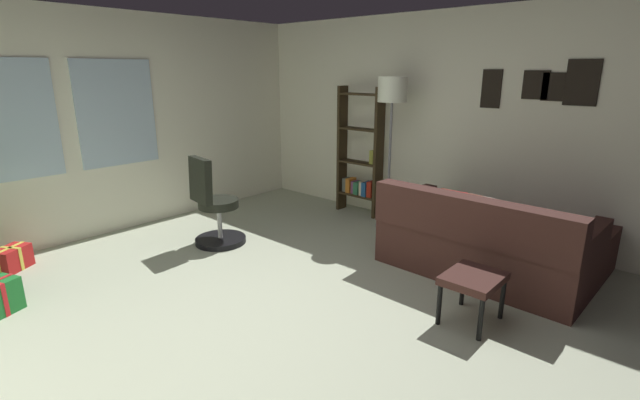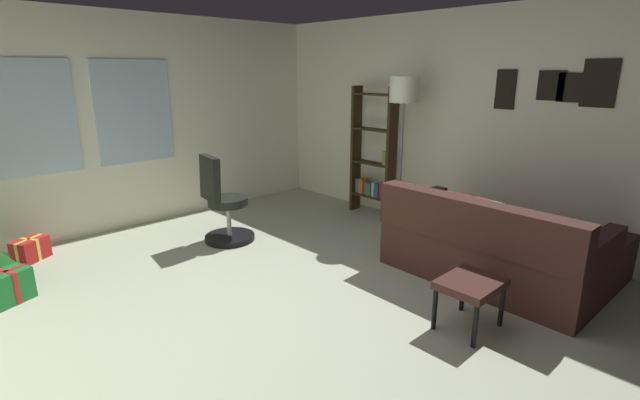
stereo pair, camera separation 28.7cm
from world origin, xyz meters
The scene contains 9 objects.
ground_plane centered at (0.00, 0.00, -0.05)m, with size 5.44×5.67×0.10m, color #AEB59A.
wall_back_with_windows centered at (-0.02, 2.88, 1.27)m, with size 5.44×0.12×2.53m.
wall_right_with_frames centered at (2.77, -0.01, 1.27)m, with size 0.12×5.67×2.53m.
couch centered at (1.87, -1.04, 0.30)m, with size 1.59×1.88×0.83m.
footstool centered at (0.85, -1.25, 0.33)m, with size 0.46×0.38×0.39m.
gift_box_red centered at (-1.21, 2.47, 0.11)m, with size 0.38×0.34×0.23m.
office_chair centered at (0.51, 1.57, 0.39)m, with size 0.56×0.56×0.99m.
bookshelf centered at (2.50, 1.08, 0.73)m, with size 0.18×0.64×1.68m.
floor_lamp centered at (2.26, 0.47, 1.51)m, with size 0.33×0.33×1.80m.
Camera 1 is at (-2.25, -2.48, 1.87)m, focal length 25.55 mm.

